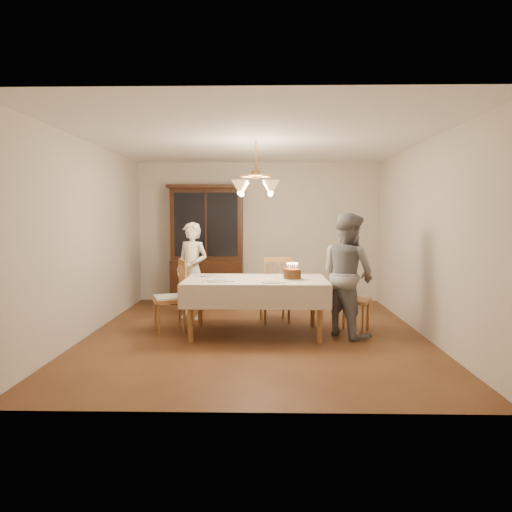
{
  "coord_description": "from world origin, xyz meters",
  "views": [
    {
      "loc": [
        0.13,
        -6.1,
        1.6
      ],
      "look_at": [
        0.0,
        0.2,
        1.05
      ],
      "focal_mm": 32.0,
      "sensor_mm": 36.0,
      "label": 1
    }
  ],
  "objects_px": {
    "elderly_woman": "(192,271)",
    "birthday_cake": "(292,274)",
    "china_hutch": "(207,247)",
    "chair_far_side": "(275,293)",
    "dining_table": "(256,284)"
  },
  "relations": [
    {
      "from": "china_hutch",
      "to": "elderly_woman",
      "type": "height_order",
      "value": "china_hutch"
    },
    {
      "from": "dining_table",
      "to": "elderly_woman",
      "type": "xyz_separation_m",
      "value": [
        -1.01,
        0.94,
        0.07
      ]
    },
    {
      "from": "dining_table",
      "to": "birthday_cake",
      "type": "xyz_separation_m",
      "value": [
        0.49,
        -0.06,
        0.14
      ]
    },
    {
      "from": "chair_far_side",
      "to": "birthday_cake",
      "type": "xyz_separation_m",
      "value": [
        0.22,
        -0.78,
        0.38
      ]
    },
    {
      "from": "china_hutch",
      "to": "elderly_woman",
      "type": "relative_size",
      "value": 1.43
    },
    {
      "from": "chair_far_side",
      "to": "elderly_woman",
      "type": "relative_size",
      "value": 0.66
    },
    {
      "from": "china_hutch",
      "to": "birthday_cake",
      "type": "height_order",
      "value": "china_hutch"
    },
    {
      "from": "chair_far_side",
      "to": "elderly_woman",
      "type": "xyz_separation_m",
      "value": [
        -1.29,
        0.22,
        0.31
      ]
    },
    {
      "from": "china_hutch",
      "to": "chair_far_side",
      "type": "relative_size",
      "value": 2.16
    },
    {
      "from": "china_hutch",
      "to": "elderly_woman",
      "type": "distance_m",
      "value": 1.35
    },
    {
      "from": "chair_far_side",
      "to": "birthday_cake",
      "type": "relative_size",
      "value": 3.33
    },
    {
      "from": "china_hutch",
      "to": "birthday_cake",
      "type": "bearing_deg",
      "value": -58.4
    },
    {
      "from": "elderly_woman",
      "to": "chair_far_side",
      "type": "bearing_deg",
      "value": 17.38
    },
    {
      "from": "elderly_woman",
      "to": "birthday_cake",
      "type": "xyz_separation_m",
      "value": [
        1.5,
        -1.0,
        0.07
      ]
    },
    {
      "from": "chair_far_side",
      "to": "elderly_woman",
      "type": "height_order",
      "value": "elderly_woman"
    }
  ]
}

